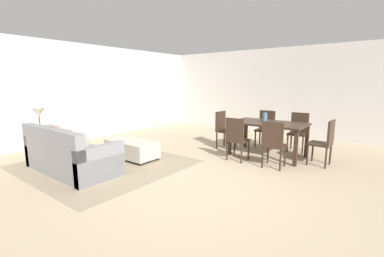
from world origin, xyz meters
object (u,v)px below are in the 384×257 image
Objects in this scene: table_lamp at (39,113)px; dining_chair_near_right at (273,142)px; dining_chair_far_left at (266,126)px; vase_centerpiece at (265,117)px; ottoman_table at (132,148)px; dining_chair_head_west at (224,127)px; dining_table at (268,126)px; dining_chair_near_left at (236,137)px; side_table at (41,138)px; couch at (70,156)px; dining_chair_far_right at (298,130)px; dining_chair_head_east at (325,140)px.

table_lamp is 0.57× the size of dining_chair_near_right.
dining_chair_near_right and dining_chair_far_left have the same top height.
vase_centerpiece is (3.68, 3.25, -0.13)m from table_lamp.
ottoman_table is 2.34m from dining_chair_head_west.
dining_table is 0.22m from vase_centerpiece.
table_lamp is 0.57× the size of dining_chair_near_left.
table_lamp is (-0.00, -0.00, 0.53)m from side_table.
table_lamp is 4.19m from dining_chair_head_west.
couch reaches higher than side_table.
table_lamp is at bearing -135.96° from dining_chair_far_right.
dining_chair_near_right is at bearing -27.56° from dining_chair_head_west.
dining_chair_far_left is at bearing 151.08° from dining_chair_head_east.
side_table is 0.37× the size of dining_table.
dining_chair_near_right is at bearing 29.86° from side_table.
dining_chair_near_right is 1.04m from vase_centerpiece.
dining_chair_near_left is 0.79m from dining_chair_near_right.
dining_chair_head_east reaches higher than ottoman_table.
dining_chair_near_right and dining_chair_far_right have the same top height.
dining_chair_near_right is 1.82m from dining_chair_far_left.
table_lamp is 5.90m from dining_chair_head_east.
dining_chair_near_left is 1.63m from dining_chair_far_left.
table_lamp reaches higher than ottoman_table.
dining_chair_near_right is (2.93, 2.47, 0.22)m from couch.
dining_chair_near_right is (2.66, 1.23, 0.29)m from ottoman_table.
dining_chair_far_left is at bearing 115.07° from dining_table.
side_table is 1.11× the size of table_lamp.
dining_chair_head_west is at bearing 152.44° from dining_chair_near_right.
dining_chair_near_right reaches higher than side_table.
ottoman_table is 1.28× the size of dining_chair_far_left.
dining_table is at bearing -1.50° from dining_chair_head_west.
dining_chair_near_left is 0.94m from vase_centerpiece.
dining_chair_near_left reaches higher than ottoman_table.
dining_chair_far_left is at bearing 116.59° from dining_chair_near_right.
vase_centerpiece is (-0.10, 0.03, 0.19)m from dining_table.
dining_chair_near_left is 1.00× the size of dining_chair_far_left.
ottoman_table is at bearing -132.74° from dining_chair_far_right.
dining_chair_far_right is at bearing 27.06° from dining_chair_head_west.
dining_chair_near_right reaches higher than dining_table.
dining_chair_head_east is at bearing 32.72° from table_lamp.
dining_chair_head_east is (3.41, 1.99, 0.29)m from ottoman_table.
table_lamp is 4.21m from dining_chair_near_left.
dining_chair_far_right is (2.92, 4.12, 0.22)m from couch.
side_table is 4.85m from dining_chair_near_right.
side_table is at bearing -128.76° from dining_chair_head_west.
table_lamp is at bearing -153.43° from side_table.
couch is 4.90m from dining_chair_head_east.
dining_chair_head_east is (1.17, -0.04, -0.15)m from dining_table.
dining_chair_near_left and dining_chair_far_left have the same top height.
dining_chair_far_left is at bearing 90.89° from dining_chair_near_left.
dining_chair_head_east is (4.95, 3.18, -0.47)m from table_lamp.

